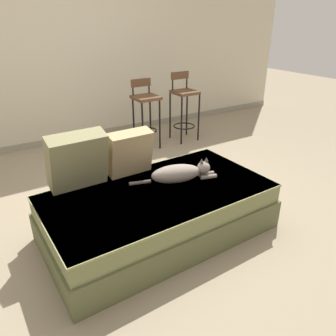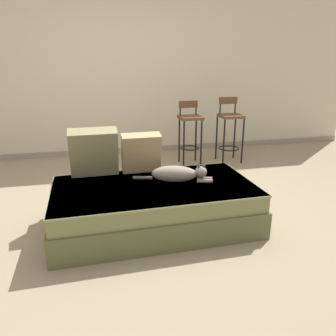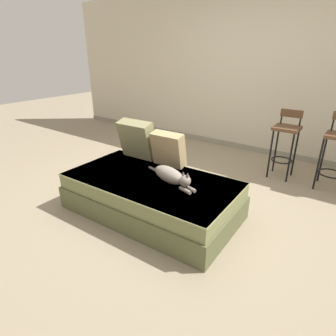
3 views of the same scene
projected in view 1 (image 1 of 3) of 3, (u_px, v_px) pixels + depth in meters
ground_plane at (138, 211)px, 3.08m from camera, size 16.00×16.00×0.00m
wall_back_panel at (55, 46)px, 4.26m from camera, size 8.00×0.10×2.60m
wall_baseboard_trim at (68, 138)px, 4.75m from camera, size 8.00×0.02×0.09m
couch at (159, 212)px, 2.69m from camera, size 1.85×1.03×0.41m
throw_pillow_corner at (77, 161)px, 2.55m from camera, size 0.45×0.28×0.47m
throw_pillow_middle at (129, 153)px, 2.79m from camera, size 0.39×0.22×0.40m
cat at (180, 173)px, 2.71m from camera, size 0.72×0.29×0.19m
bar_stool_near_window at (146, 107)px, 4.33m from camera, size 0.32×0.32×0.91m
bar_stool_by_doorway at (184, 102)px, 4.63m from camera, size 0.32×0.32×0.95m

